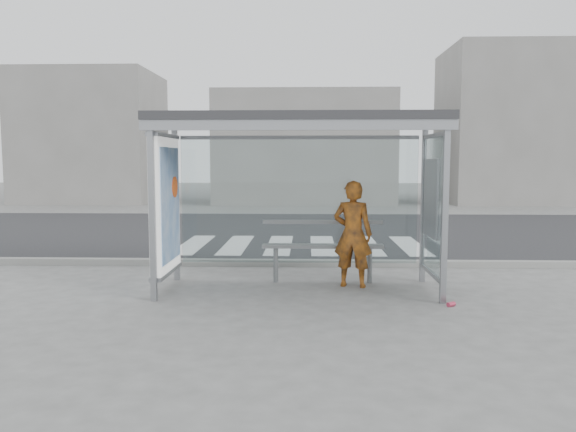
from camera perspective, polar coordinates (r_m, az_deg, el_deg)
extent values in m
plane|color=slate|center=(8.55, 1.01, -7.56)|extent=(80.00, 80.00, 0.00)
cube|color=#242527|center=(15.44, 1.44, -1.58)|extent=(30.00, 10.00, 0.01)
cube|color=gray|center=(10.44, 1.19, -4.79)|extent=(30.00, 0.18, 0.12)
cube|color=silver|center=(13.23, -9.56, -2.89)|extent=(0.55, 3.00, 0.00)
cube|color=silver|center=(13.07, -5.26, -2.94)|extent=(0.55, 3.00, 0.00)
cube|color=silver|center=(12.98, -0.87, -2.98)|extent=(0.55, 3.00, 0.00)
cube|color=silver|center=(12.97, 3.55, -2.99)|extent=(0.55, 3.00, 0.00)
cube|color=silver|center=(13.04, 7.96, -2.99)|extent=(0.55, 3.00, 0.00)
cube|color=silver|center=(13.18, 12.29, -2.97)|extent=(0.55, 3.00, 0.00)
cube|color=gray|center=(7.94, -13.63, 0.40)|extent=(0.08, 0.08, 2.50)
cube|color=gray|center=(7.88, 15.65, 0.31)|extent=(0.08, 0.08, 2.50)
cube|color=gray|center=(9.30, -11.32, 1.20)|extent=(0.08, 0.08, 2.50)
cube|color=gray|center=(9.24, 13.61, 1.13)|extent=(0.08, 0.08, 2.50)
cube|color=#2D2D30|center=(8.34, 1.05, 9.82)|extent=(4.25, 1.65, 0.12)
cube|color=gray|center=(7.58, 0.95, 9.40)|extent=(4.25, 0.06, 0.18)
cube|color=white|center=(9.04, 1.10, 1.51)|extent=(3.80, 0.02, 2.00)
cube|color=white|center=(8.61, -12.40, 1.17)|extent=(0.15, 1.25, 2.00)
cube|color=#326CB4|center=(8.59, -11.85, 1.17)|extent=(0.01, 1.10, 1.70)
cylinder|color=#FE5716|center=(8.82, -11.43, 2.92)|extent=(0.02, 0.32, 0.32)
cube|color=white|center=(8.55, 14.56, 1.08)|extent=(0.03, 1.25, 2.00)
cube|color=beige|center=(8.59, 14.30, 1.78)|extent=(0.03, 0.86, 1.16)
cube|color=slate|center=(28.22, -19.26, 7.50)|extent=(6.00, 5.00, 6.00)
cube|color=slate|center=(26.33, 1.67, 6.88)|extent=(8.00, 5.00, 5.00)
cube|color=slate|center=(27.82, 20.78, 8.51)|extent=(5.00, 5.00, 7.00)
imported|color=red|center=(8.71, 6.60, -1.82)|extent=(0.68, 0.53, 1.65)
cube|color=slate|center=(9.00, 3.54, -3.06)|extent=(1.94, 0.24, 0.05)
cylinder|color=slate|center=(9.06, -1.26, -4.98)|extent=(0.08, 0.08, 0.56)
cylinder|color=slate|center=(9.10, 8.29, -4.99)|extent=(0.08, 0.08, 0.56)
cube|color=slate|center=(9.04, 3.54, -0.62)|extent=(1.94, 0.04, 0.06)
cylinder|color=#D63F5E|center=(7.93, 16.23, -8.60)|extent=(0.13, 0.12, 0.06)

